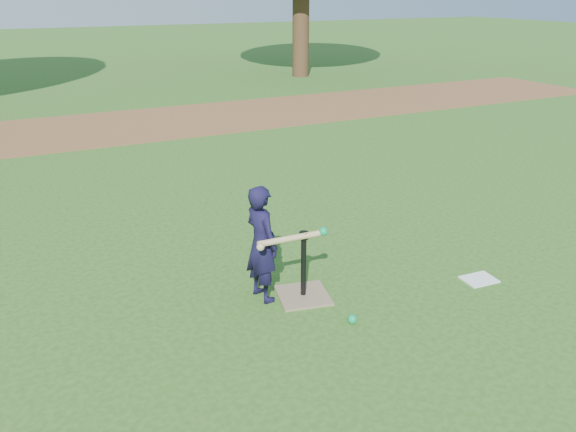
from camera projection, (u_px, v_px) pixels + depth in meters
name	position (u px, v px, depth m)	size (l,w,h in m)	color
ground	(269.00, 315.00, 4.62)	(80.00, 80.00, 0.00)	#285116
dirt_strip	(109.00, 127.00, 10.86)	(24.00, 3.00, 0.01)	brown
child	(262.00, 244.00, 4.70)	(0.37, 0.25, 1.02)	black
wiffle_ball_ground	(352.00, 319.00, 4.49)	(0.08, 0.08, 0.08)	#0D914E
clipboard	(479.00, 279.00, 5.17)	(0.30, 0.23, 0.01)	white
batting_tee	(303.00, 285.00, 4.86)	(0.51, 0.51, 0.61)	#826B52
swing_action	(296.00, 238.00, 4.61)	(0.65, 0.11, 0.09)	tan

